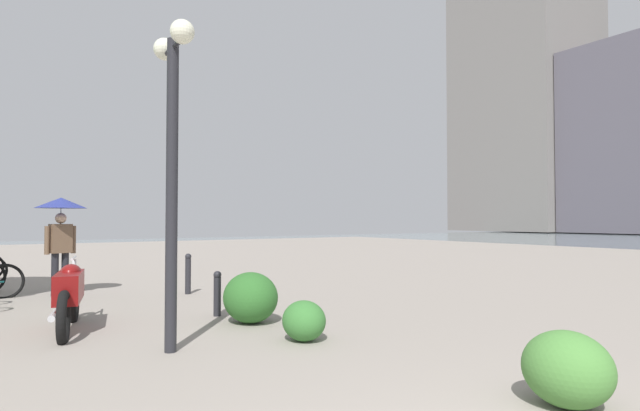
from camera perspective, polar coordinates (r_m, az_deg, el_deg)
The scene contains 10 objects.
building_annex at distance 71.71m, azimuth 32.39°, elevation 6.50°, with size 14.61×10.22×22.85m.
building_highrise at distance 81.57m, azimuth 22.36°, elevation 10.63°, with size 16.56×15.39×39.58m.
lamppost at distance 6.30m, azimuth -16.50°, elevation 7.76°, with size 0.98×0.28×3.86m.
motorcycle at distance 8.04m, azimuth -26.71°, elevation -9.08°, with size 2.15×0.61×1.06m.
pedestrian at distance 11.69m, azimuth -27.47°, elevation -1.29°, with size 1.00×1.00×2.03m.
bollard_near at distance 8.42m, azimuth -11.64°, elevation -9.69°, with size 0.13×0.13×0.73m.
bollard_mid at distance 11.01m, azimuth -14.82°, elevation -7.44°, with size 0.13×0.13×0.85m.
shrub_low at distance 4.86m, azimuth 26.36°, elevation -16.36°, with size 0.75×0.67×0.63m.
shrub_round at distance 7.79m, azimuth -7.93°, elevation -10.36°, with size 0.90×0.81×0.77m.
shrub_wide at distance 6.63m, azimuth -1.84°, elevation -13.01°, with size 0.61×0.55×0.52m.
Camera 1 is at (-1.16, 2.47, 1.56)m, focal length 28.04 mm.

